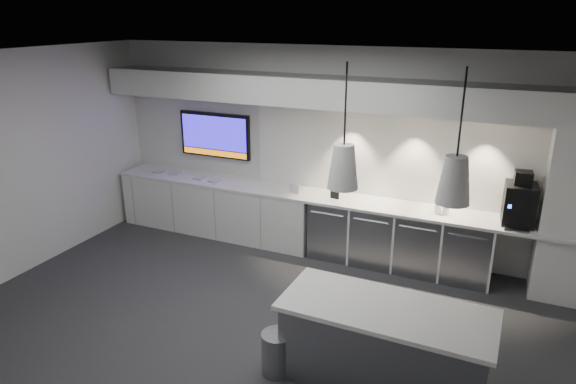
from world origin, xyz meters
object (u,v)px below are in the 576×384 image
at_px(wall_tv, 215,135).
at_px(coffee_machine, 520,202).
at_px(island, 384,345).
at_px(bin, 277,353).

distance_m(wall_tv, coffee_machine, 4.60).
height_order(island, coffee_machine, coffee_machine).
xyz_separation_m(bin, coffee_machine, (2.05, 2.80, 0.96)).
bearing_deg(coffee_machine, island, -116.85).
height_order(wall_tv, coffee_machine, wall_tv).
distance_m(island, coffee_machine, 2.84).
bearing_deg(bin, coffee_machine, 53.71).
bearing_deg(island, bin, -163.53).
relative_size(island, bin, 4.49).
bearing_deg(bin, island, 15.30).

